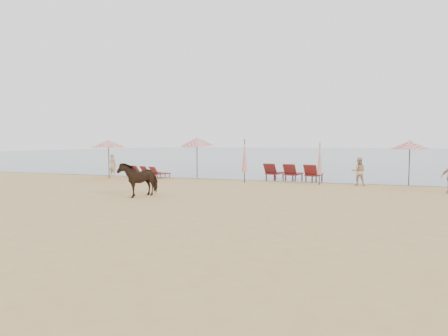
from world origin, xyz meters
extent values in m
plane|color=tan|center=(0.00, 0.00, 0.00)|extent=(120.00, 120.00, 0.00)
cube|color=#51606B|center=(0.00, 80.00, 0.00)|extent=(160.00, 140.00, 0.06)
cube|color=maroon|center=(-7.69, 10.27, 0.30)|extent=(0.94, 1.31, 0.07)
cube|color=maroon|center=(-7.91, 9.67, 0.54)|extent=(0.66, 0.56, 0.52)
cube|color=maroon|center=(-6.81, 9.94, 0.30)|extent=(0.94, 1.31, 0.07)
cube|color=maroon|center=(-7.03, 9.34, 0.54)|extent=(0.66, 0.56, 0.52)
cube|color=maroon|center=(-5.93, 9.61, 0.30)|extent=(0.94, 1.31, 0.07)
cube|color=maroon|center=(-6.16, 9.01, 0.54)|extent=(0.66, 0.56, 0.52)
cube|color=maroon|center=(1.30, 11.21, 0.40)|extent=(0.98, 1.69, 0.09)
cube|color=maroon|center=(1.16, 10.36, 0.72)|extent=(0.81, 0.63, 0.70)
cube|color=maroon|center=(2.53, 11.01, 0.40)|extent=(0.98, 1.69, 0.09)
cube|color=maroon|center=(2.40, 10.16, 0.72)|extent=(0.81, 0.63, 0.70)
cube|color=maroon|center=(3.77, 10.81, 0.40)|extent=(0.98, 1.69, 0.09)
cube|color=maroon|center=(3.63, 9.96, 0.72)|extent=(0.81, 0.63, 0.70)
cylinder|color=black|center=(-9.11, 8.40, 1.15)|extent=(0.05, 0.05, 2.31)
cone|color=red|center=(-9.11, 8.40, 2.26)|extent=(2.20, 2.20, 0.47)
sphere|color=black|center=(-9.11, 8.40, 2.47)|extent=(0.08, 0.08, 0.08)
cylinder|color=black|center=(-3.87, 10.76, 1.23)|extent=(0.06, 0.06, 2.46)
cone|color=red|center=(-3.87, 10.76, 2.40)|extent=(2.17, 2.21, 0.74)
sphere|color=black|center=(-3.87, 10.76, 2.63)|extent=(0.09, 0.09, 0.09)
cylinder|color=black|center=(8.84, 10.06, 1.13)|extent=(0.05, 0.05, 2.26)
cone|color=red|center=(8.84, 10.06, 2.21)|extent=(2.01, 2.01, 0.45)
sphere|color=black|center=(8.84, 10.06, 2.41)|extent=(0.08, 0.08, 0.08)
cylinder|color=black|center=(0.01, 8.67, 1.27)|extent=(0.06, 0.06, 2.54)
cone|color=red|center=(0.01, 8.67, 1.58)|extent=(0.31, 0.31, 1.91)
cylinder|color=black|center=(4.22, 8.99, 1.17)|extent=(0.05, 0.05, 2.34)
cone|color=red|center=(4.22, 8.99, 1.45)|extent=(0.29, 0.29, 1.76)
imported|color=black|center=(-2.90, 1.98, 0.75)|extent=(1.36, 1.95, 1.50)
imported|color=tan|center=(-9.67, 9.61, 0.77)|extent=(0.59, 0.42, 1.54)
imported|color=tan|center=(6.27, 9.36, 0.76)|extent=(0.74, 0.58, 1.52)
camera|label=1|loc=(5.88, -12.21, 2.35)|focal=30.00mm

